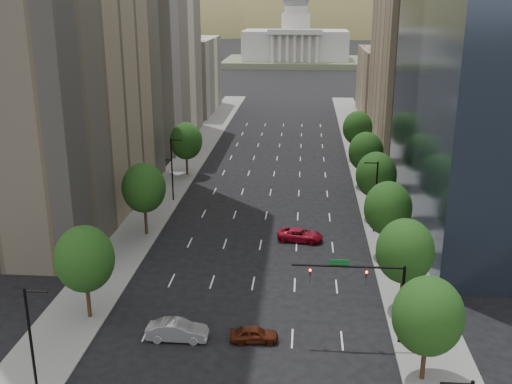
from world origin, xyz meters
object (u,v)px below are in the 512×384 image
(capitol, at_px, (295,45))
(car_silver, at_px, (177,330))
(car_red_far, at_px, (300,235))
(car_maroon, at_px, (254,334))
(traffic_signal, at_px, (372,286))

(capitol, height_order, car_silver, capitol)
(car_silver, bearing_deg, car_red_far, -24.32)
(capitol, xyz_separation_m, car_silver, (-5.42, -220.63, -7.73))
(capitol, bearing_deg, car_red_far, -88.68)
(car_silver, bearing_deg, capitol, -1.87)
(car_silver, bearing_deg, car_maroon, -88.64)
(capitol, bearing_deg, traffic_signal, -87.26)
(traffic_signal, height_order, car_silver, traffic_signal)
(traffic_signal, height_order, car_maroon, traffic_signal)
(traffic_signal, distance_m, car_red_far, 22.89)
(car_maroon, xyz_separation_m, car_red_far, (3.56, 22.36, 0.05))
(traffic_signal, distance_m, car_maroon, 10.56)
(traffic_signal, distance_m, car_silver, 16.55)
(capitol, relative_size, car_maroon, 14.89)
(traffic_signal, bearing_deg, car_silver, -176.71)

